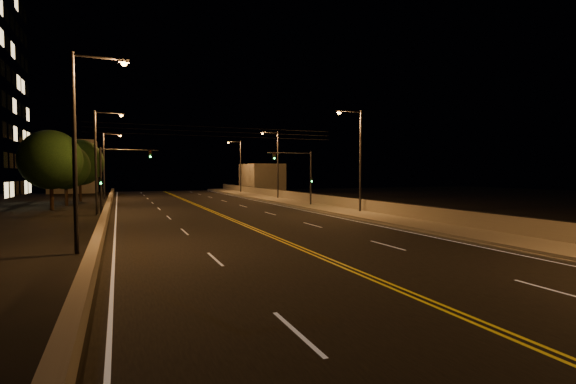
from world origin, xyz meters
name	(u,v)px	position (x,y,z in m)	size (l,w,h in m)	color
ground	(491,328)	(0.00, 0.00, 0.00)	(160.00, 160.00, 0.00)	black
road	(250,227)	(0.00, 20.00, 0.01)	(18.00, 120.00, 0.02)	black
sidewalk	(382,219)	(10.80, 20.00, 0.15)	(3.60, 120.00, 0.30)	gray
curb	(362,221)	(8.93, 20.00, 0.07)	(0.14, 120.00, 0.15)	gray
parapet_wall	(399,210)	(12.45, 20.00, 0.80)	(0.30, 120.00, 1.00)	gray
jersey_barrier	(101,229)	(-9.35, 20.00, 0.36)	(0.45, 120.00, 0.72)	gray
distant_building_right	(262,178)	(16.50, 66.73, 2.66)	(6.00, 10.00, 5.32)	gray
distant_building_left	(73,167)	(-16.00, 78.91, 4.83)	(8.00, 8.00, 9.66)	gray
parapet_rail	(400,203)	(12.45, 20.00, 1.33)	(0.06, 0.06, 120.00)	black
lane_markings	(250,227)	(0.00, 19.93, 0.02)	(17.32, 116.00, 0.00)	silver
streetlight_1	(358,155)	(11.53, 24.83, 5.37)	(2.55, 0.28, 9.31)	#2D2D33
streetlight_2	(276,161)	(11.53, 45.70, 5.37)	(2.55, 0.28, 9.31)	#2D2D33
streetlight_3	(239,163)	(11.53, 64.30, 5.37)	(2.55, 0.28, 9.31)	#2D2D33
streetlight_4	(81,138)	(-9.93, 14.19, 5.37)	(2.55, 0.28, 9.31)	#2D2D33
streetlight_5	(99,155)	(-9.93, 33.80, 5.37)	(2.55, 0.28, 9.31)	#2D2D33
streetlight_6	(106,161)	(-9.93, 56.63, 5.37)	(2.55, 0.28, 9.31)	#2D2D33
traffic_signal_right	(302,172)	(9.99, 33.54, 3.83)	(5.11, 0.31, 6.05)	#2D2D33
traffic_signal_left	(113,172)	(-8.79, 33.54, 3.83)	(5.11, 0.31, 6.05)	#2D2D33
overhead_wires	(219,132)	(0.00, 29.50, 7.40)	(22.00, 0.03, 0.83)	black
tree_0	(51,160)	(-14.55, 39.97, 5.04)	(5.90, 5.90, 7.99)	black
tree_1	(65,166)	(-13.88, 45.97, 4.47)	(5.23, 5.23, 7.09)	black
tree_2	(79,162)	(-12.98, 52.90, 5.09)	(5.95, 5.95, 8.07)	black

